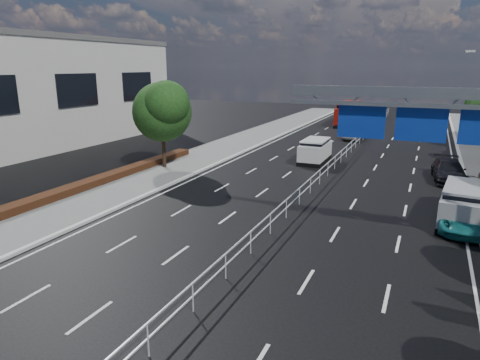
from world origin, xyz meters
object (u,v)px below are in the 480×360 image
at_px(red_bus, 348,113).
at_px(near_car_silver, 353,133).
at_px(silver_minivan, 464,205).
at_px(near_car_dark, 351,116).
at_px(parked_car_teal, 464,215).
at_px(overhead_gantry, 442,119).
at_px(parked_car_dark, 449,171).
at_px(white_minivan, 315,151).

bearing_deg(red_bus, near_car_silver, -80.09).
bearing_deg(silver_minivan, near_car_silver, 117.48).
xyz_separation_m(near_car_dark, parked_car_teal, (12.61, -41.37, -0.04)).
distance_m(overhead_gantry, parked_car_dark, 13.85).
bearing_deg(silver_minivan, parked_car_teal, -84.13).
bearing_deg(overhead_gantry, near_car_dark, 103.91).
relative_size(overhead_gantry, white_minivan, 2.35).
relative_size(red_bus, parked_car_dark, 2.07).
height_order(red_bus, parked_car_dark, red_bus).
xyz_separation_m(white_minivan, parked_car_dark, (9.91, -2.14, -0.22)).
bearing_deg(white_minivan, near_car_silver, 85.82).
relative_size(overhead_gantry, near_car_silver, 2.58).
relative_size(overhead_gantry, silver_minivan, 2.08).
xyz_separation_m(overhead_gantry, red_bus, (-10.63, 40.11, -4.05)).
xyz_separation_m(near_car_silver, parked_car_teal, (9.46, -24.59, -0.02)).
height_order(silver_minivan, parked_car_dark, silver_minivan).
relative_size(white_minivan, near_car_dark, 1.02).
height_order(parked_car_teal, parked_car_dark, parked_car_dark).
height_order(red_bus, near_car_dark, red_bus).
bearing_deg(white_minivan, near_car_dark, 94.15).
distance_m(red_bus, near_car_silver, 12.61).
bearing_deg(parked_car_teal, red_bus, 109.48).
relative_size(white_minivan, parked_car_teal, 0.92).
bearing_deg(white_minivan, parked_car_teal, -48.98).
relative_size(parked_car_teal, parked_car_dark, 0.98).
distance_m(white_minivan, parked_car_teal, 15.70).
bearing_deg(overhead_gantry, parked_car_dark, 85.02).
xyz_separation_m(overhead_gantry, near_car_silver, (-7.90, 27.83, -4.93)).
distance_m(near_car_dark, parked_car_teal, 43.24).
xyz_separation_m(red_bus, silver_minivan, (12.19, -36.16, -0.58)).
distance_m(near_car_silver, parked_car_teal, 26.35).
height_order(red_bus, silver_minivan, red_bus).
bearing_deg(white_minivan, overhead_gantry, -59.93).
relative_size(red_bus, silver_minivan, 2.04).
distance_m(near_car_silver, parked_car_dark, 17.45).
bearing_deg(near_car_silver, overhead_gantry, 111.13).
xyz_separation_m(overhead_gantry, white_minivan, (-8.79, 15.04, -4.68)).
xyz_separation_m(red_bus, parked_car_dark, (11.75, -27.20, -0.85)).
bearing_deg(near_car_dark, overhead_gantry, 97.24).
bearing_deg(parked_car_dark, overhead_gantry, -100.11).
xyz_separation_m(silver_minivan, parked_car_dark, (-0.44, 8.96, -0.26)).
bearing_deg(silver_minivan, white_minivan, 138.87).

